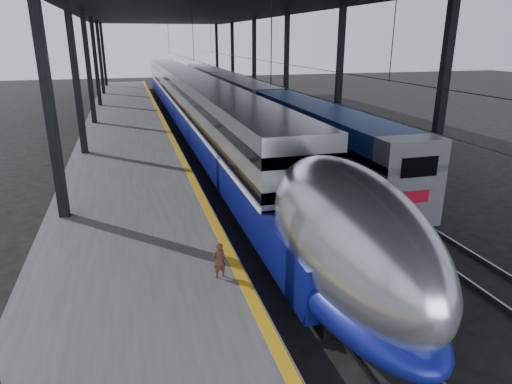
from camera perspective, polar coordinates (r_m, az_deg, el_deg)
name	(u,v)px	position (r m, az deg, el deg)	size (l,w,h in m)	color
ground	(255,286)	(14.09, -0.09, -11.66)	(160.00, 160.00, 0.00)	black
platform	(127,141)	(32.41, -15.80, 6.18)	(6.00, 80.00, 1.00)	#4C4C4F
yellow_strip	(168,131)	(32.41, -10.90, 7.47)	(0.30, 80.00, 0.01)	gold
rails	(241,140)	(33.41, -1.84, 6.50)	(6.52, 80.00, 0.16)	slate
canopy	(201,6)	(32.20, -6.88, 22.11)	(18.00, 75.00, 9.47)	black
tgv_train	(194,104)	(38.20, -7.70, 10.80)	(2.97, 65.20, 4.26)	#B0B3B8
second_train	(242,99)	(42.98, -1.72, 11.55)	(2.58, 56.05, 3.55)	navy
child	(219,260)	(12.32, -4.62, -8.51)	(0.37, 0.24, 1.00)	#482418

